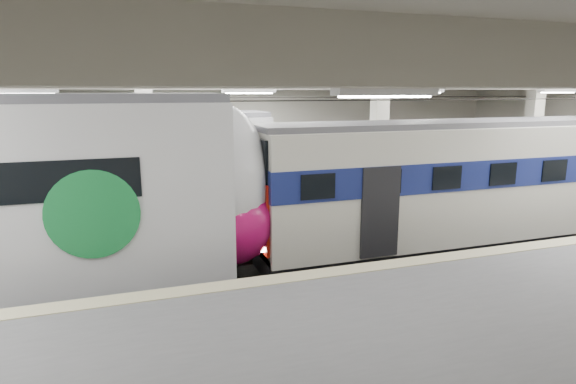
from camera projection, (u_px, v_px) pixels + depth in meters
name	position (u px, v px, depth m)	size (l,w,h in m)	color
station_hall	(290.00, 166.00, 11.25)	(36.00, 24.00, 5.75)	black
older_rer	(444.00, 184.00, 14.87)	(12.15, 2.68, 4.07)	beige
far_train	(84.00, 173.00, 16.60)	(13.05, 2.95, 4.19)	silver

